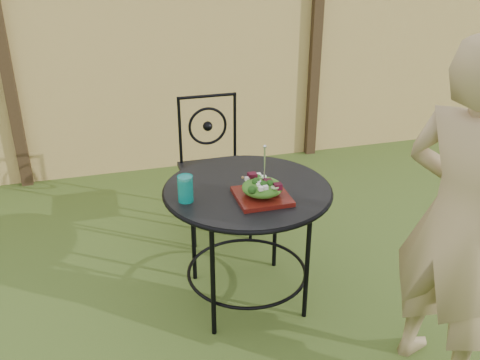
{
  "coord_description": "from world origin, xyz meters",
  "views": [
    {
      "loc": [
        -0.67,
        -2.33,
        2.0
      ],
      "look_at": [
        0.05,
        0.2,
        0.75
      ],
      "focal_mm": 40.0,
      "sensor_mm": 36.0,
      "label": 1
    }
  ],
  "objects_px": {
    "patio_table": "(247,210)",
    "patio_chair": "(213,162)",
    "salad_plate": "(262,196)",
    "diner": "(460,223)"
  },
  "relations": [
    {
      "from": "patio_table",
      "to": "patio_chair",
      "type": "relative_size",
      "value": 0.97
    },
    {
      "from": "patio_table",
      "to": "salad_plate",
      "type": "xyz_separation_m",
      "value": [
        0.04,
        -0.14,
        0.15
      ]
    },
    {
      "from": "patio_chair",
      "to": "salad_plate",
      "type": "height_order",
      "value": "patio_chair"
    },
    {
      "from": "salad_plate",
      "to": "diner",
      "type": "bearing_deg",
      "value": -42.98
    },
    {
      "from": "patio_table",
      "to": "patio_chair",
      "type": "bearing_deg",
      "value": 89.32
    },
    {
      "from": "patio_chair",
      "to": "salad_plate",
      "type": "xyz_separation_m",
      "value": [
        0.03,
        -1.02,
        0.23
      ]
    },
    {
      "from": "patio_table",
      "to": "patio_chair",
      "type": "distance_m",
      "value": 0.88
    },
    {
      "from": "patio_table",
      "to": "salad_plate",
      "type": "height_order",
      "value": "salad_plate"
    },
    {
      "from": "patio_table",
      "to": "patio_chair",
      "type": "height_order",
      "value": "patio_chair"
    },
    {
      "from": "patio_chair",
      "to": "salad_plate",
      "type": "relative_size",
      "value": 3.52
    }
  ]
}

